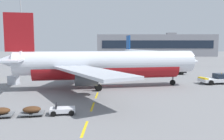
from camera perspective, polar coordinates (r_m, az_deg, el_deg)
ground at (r=62.17m, az=18.91°, el=-0.84°), size 400.00×400.00×0.00m
apron_paint_markings at (r=57.74m, az=-1.86°, el=-1.02°), size 8.00×98.58×0.01m
airliner_foreground at (r=39.19m, az=-1.89°, el=1.35°), size 34.63×33.91×12.20m
pushback_tug at (r=47.83m, az=24.39°, el=-2.00°), size 6.42×4.04×2.08m
airliner_mid_left at (r=81.42m, az=6.68°, el=3.54°), size 30.01×30.85×10.96m
fuel_service_truck at (r=58.95m, az=14.09°, el=0.55°), size 7.09×2.90×3.14m
baggage_train at (r=25.83m, az=-22.35°, el=-9.36°), size 11.67×3.64×1.14m
uld_cargo_container at (r=46.58m, az=-23.03°, el=-2.27°), size 1.73×1.69×1.60m
apron_light_mast_near at (r=84.55m, az=-21.48°, el=13.24°), size 1.80×1.80×29.99m
terminal_satellite at (r=158.61m, az=10.32°, el=5.95°), size 74.52×25.15×15.28m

